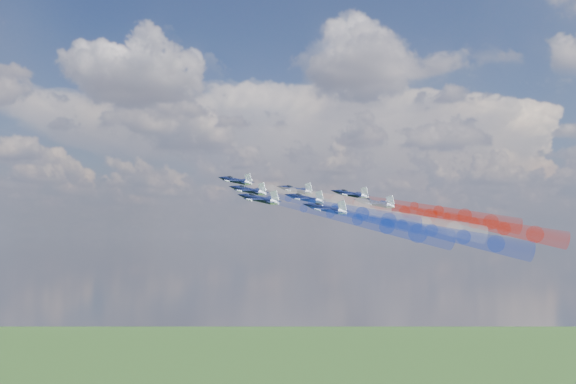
% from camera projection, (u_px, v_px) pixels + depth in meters
% --- Properties ---
extents(jet_lead, '(13.34, 11.85, 5.73)m').
position_uv_depth(jet_lead, '(236.00, 181.00, 169.95)').
color(jet_lead, black).
extents(trail_lead, '(35.23, 14.81, 10.81)m').
position_uv_depth(trail_lead, '(315.00, 196.00, 156.50)').
color(trail_lead, silver).
extents(jet_inner_left, '(13.34, 11.85, 5.73)m').
position_uv_depth(jet_inner_left, '(249.00, 190.00, 156.33)').
color(jet_inner_left, black).
extents(trail_inner_left, '(35.23, 14.81, 10.81)m').
position_uv_depth(trail_inner_left, '(336.00, 208.00, 142.88)').
color(trail_inner_left, '#1737C4').
extents(jet_inner_right, '(13.34, 11.85, 5.73)m').
position_uv_depth(jet_inner_right, '(296.00, 190.00, 169.90)').
color(jet_inner_right, black).
extents(trail_inner_right, '(35.23, 14.81, 10.81)m').
position_uv_depth(trail_inner_right, '(380.00, 206.00, 156.45)').
color(trail_inner_right, red).
extents(jet_outer_left, '(13.34, 11.85, 5.73)m').
position_uv_depth(jet_outer_left, '(259.00, 199.00, 142.00)').
color(jet_outer_left, black).
extents(trail_outer_left, '(35.23, 14.81, 10.81)m').
position_uv_depth(trail_outer_left, '(358.00, 220.00, 128.55)').
color(trail_outer_left, '#1737C4').
extents(jet_center_third, '(13.34, 11.85, 5.73)m').
position_uv_depth(jet_center_third, '(305.00, 198.00, 156.70)').
color(jet_center_third, black).
extents(trail_center_third, '(35.23, 14.81, 10.81)m').
position_uv_depth(trail_center_third, '(398.00, 217.00, 143.25)').
color(trail_center_third, silver).
extents(jet_outer_right, '(13.34, 11.85, 5.73)m').
position_uv_depth(jet_outer_right, '(351.00, 194.00, 171.12)').
color(jet_outer_right, black).
extents(trail_outer_right, '(35.23, 14.81, 10.81)m').
position_uv_depth(trail_outer_right, '(439.00, 211.00, 157.67)').
color(trail_outer_right, red).
extents(jet_rear_left, '(13.34, 11.85, 5.73)m').
position_uv_depth(jet_rear_left, '(326.00, 209.00, 141.81)').
color(jet_rear_left, black).
extents(trail_rear_left, '(35.23, 14.81, 10.81)m').
position_uv_depth(trail_rear_left, '(431.00, 231.00, 128.36)').
color(trail_rear_left, '#1737C4').
extents(jet_rear_right, '(13.34, 11.85, 5.73)m').
position_uv_depth(jet_rear_right, '(375.00, 203.00, 156.17)').
color(jet_rear_right, black).
extents(trail_rear_right, '(35.23, 14.81, 10.81)m').
position_uv_depth(trail_rear_right, '(474.00, 223.00, 142.72)').
color(trail_rear_right, red).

